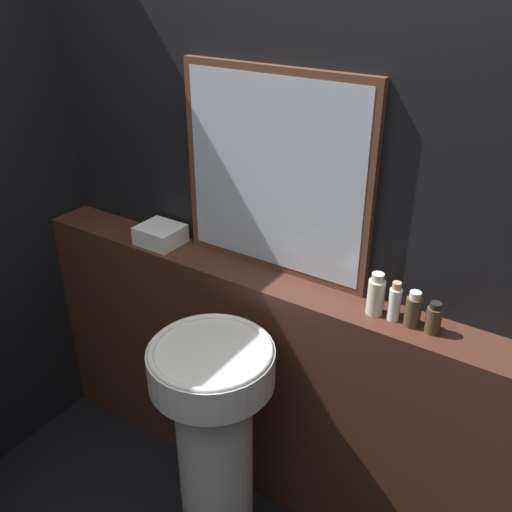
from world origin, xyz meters
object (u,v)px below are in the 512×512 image
at_px(towel_stack, 161,235).
at_px(pedestal_sink, 215,437).
at_px(conditioner_bottle, 395,302).
at_px(mirror, 274,175).
at_px(lotion_bottle, 413,310).
at_px(shampoo_bottle, 376,295).
at_px(body_wash_bottle, 434,319).

bearing_deg(towel_stack, pedestal_sink, -34.45).
bearing_deg(conditioner_bottle, pedestal_sink, -142.05).
bearing_deg(towel_stack, conditioner_bottle, 0.00).
bearing_deg(mirror, lotion_bottle, -7.71).
height_order(mirror, shampoo_bottle, mirror).
xyz_separation_m(shampoo_bottle, body_wash_bottle, (0.19, 0.00, -0.02)).
height_order(pedestal_sink, towel_stack, towel_stack).
height_order(towel_stack, conditioner_bottle, conditioner_bottle).
xyz_separation_m(pedestal_sink, conditioner_bottle, (0.45, 0.35, 0.52)).
distance_m(mirror, towel_stack, 0.58).
xyz_separation_m(pedestal_sink, mirror, (-0.04, 0.43, 0.82)).
relative_size(shampoo_bottle, lotion_bottle, 1.21).
relative_size(mirror, lotion_bottle, 6.06).
relative_size(towel_stack, conditioner_bottle, 1.27).
bearing_deg(towel_stack, shampoo_bottle, 0.00).
height_order(towel_stack, body_wash_bottle, body_wash_bottle).
xyz_separation_m(towel_stack, shampoo_bottle, (0.90, 0.00, 0.03)).
bearing_deg(mirror, body_wash_bottle, -6.91).
xyz_separation_m(towel_stack, lotion_bottle, (1.03, 0.00, 0.02)).
height_order(pedestal_sink, lotion_bottle, lotion_bottle).
distance_m(pedestal_sink, conditioner_bottle, 0.78).
relative_size(towel_stack, body_wash_bottle, 1.64).
bearing_deg(lotion_bottle, body_wash_bottle, -0.00).
xyz_separation_m(mirror, lotion_bottle, (0.55, -0.07, -0.30)).
bearing_deg(towel_stack, body_wash_bottle, 0.00).
distance_m(pedestal_sink, towel_stack, 0.80).
bearing_deg(body_wash_bottle, towel_stack, 180.00).
bearing_deg(lotion_bottle, mirror, 172.29).
distance_m(towel_stack, conditioner_bottle, 0.97).
bearing_deg(conditioner_bottle, body_wash_bottle, 0.00).
bearing_deg(shampoo_bottle, lotion_bottle, 0.00).
xyz_separation_m(mirror, towel_stack, (-0.48, -0.07, -0.32)).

